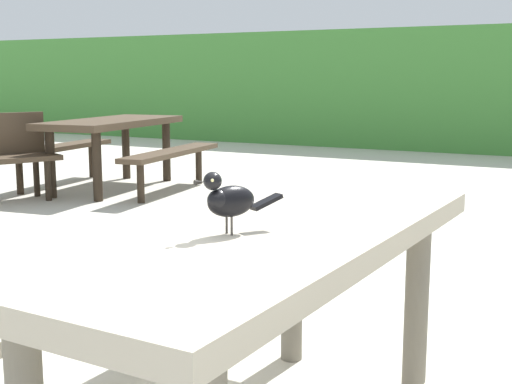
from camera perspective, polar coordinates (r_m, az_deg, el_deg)
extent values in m
cube|color=#B2A893|center=(2.09, 0.67, -3.75)|extent=(0.84, 1.83, 0.07)
cylinder|color=slate|center=(2.90, 3.00, -7.50)|extent=(0.09, 0.09, 0.67)
cylinder|color=slate|center=(2.71, 13.15, -8.98)|extent=(0.09, 0.09, 0.67)
cube|color=#B2A893|center=(2.57, -13.14, -8.13)|extent=(0.35, 1.72, 0.05)
cylinder|color=slate|center=(3.11, -4.75, -9.04)|extent=(0.07, 0.07, 0.39)
cube|color=#B2A893|center=(1.95, 19.42, -14.30)|extent=(0.35, 1.72, 0.05)
ellipsoid|color=black|center=(1.95, -2.06, -0.78)|extent=(0.13, 0.17, 0.09)
ellipsoid|color=black|center=(1.93, -3.11, -0.70)|extent=(0.08, 0.09, 0.06)
sphere|color=black|center=(1.91, -3.61, 0.91)|extent=(0.05, 0.05, 0.05)
sphere|color=#EAE08C|center=(1.89, -3.63, 0.97)|extent=(0.01, 0.01, 0.01)
sphere|color=#EAE08C|center=(1.92, -4.21, 1.11)|extent=(0.01, 0.01, 0.01)
cone|color=black|center=(1.89, -4.70, 0.81)|extent=(0.03, 0.03, 0.02)
cube|color=black|center=(2.02, 0.86, -0.82)|extent=(0.08, 0.10, 0.04)
cylinder|color=#47423D|center=(1.95, -2.03, -2.82)|extent=(0.01, 0.01, 0.05)
cylinder|color=#47423D|center=(1.97, -2.45, -2.68)|extent=(0.01, 0.01, 0.05)
cube|color=#473828|center=(7.44, -11.85, 5.65)|extent=(0.98, 1.88, 0.07)
cylinder|color=#2E241A|center=(7.05, -16.63, 2.22)|extent=(0.09, 0.09, 0.67)
cylinder|color=#2E241A|center=(6.74, -13.02, 2.06)|extent=(0.09, 0.09, 0.67)
cylinder|color=#2E241A|center=(8.20, -10.72, 3.43)|extent=(0.09, 0.09, 0.67)
cylinder|color=#2E241A|center=(7.94, -7.43, 3.32)|extent=(0.09, 0.09, 0.67)
cube|color=#473828|center=(7.86, -16.11, 3.55)|extent=(0.50, 1.73, 0.05)
cylinder|color=#2E241A|center=(7.38, -18.98, 1.32)|extent=(0.07, 0.07, 0.39)
cylinder|color=#2E241A|center=(8.40, -13.44, 2.52)|extent=(0.07, 0.07, 0.39)
cube|color=#473828|center=(7.11, -7.00, 3.26)|extent=(0.50, 1.73, 0.05)
cylinder|color=#2E241A|center=(6.59, -9.53, 0.77)|extent=(0.07, 0.07, 0.39)
cylinder|color=#2E241A|center=(7.71, -4.76, 2.14)|extent=(0.07, 0.07, 0.39)
cylinder|color=black|center=(6.92, -16.85, 0.91)|extent=(0.06, 0.06, 0.39)
cylinder|color=black|center=(7.20, -17.72, 1.19)|extent=(0.06, 0.06, 0.39)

